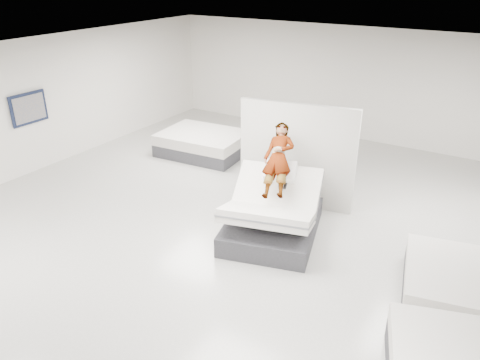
{
  "coord_description": "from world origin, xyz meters",
  "views": [
    {
      "loc": [
        4.07,
        -6.05,
        4.72
      ],
      "look_at": [
        -0.18,
        0.79,
        1.0
      ],
      "focal_mm": 35.0,
      "sensor_mm": 36.0,
      "label": 1
    }
  ],
  "objects": [
    {
      "name": "room",
      "position": [
        0.0,
        0.0,
        1.6
      ],
      "size": [
        14.0,
        14.04,
        3.2
      ],
      "color": "#B7B6AD",
      "rests_on": "ground"
    },
    {
      "name": "hero_bed",
      "position": [
        0.52,
        0.84,
        0.42
      ],
      "size": [
        2.13,
        2.5,
        1.27
      ],
      "color": "#3B3B41",
      "rests_on": "floor"
    },
    {
      "name": "person",
      "position": [
        0.44,
        1.14,
        1.25
      ],
      "size": [
        0.9,
        1.42,
        1.41
      ],
      "primitive_type": "imported",
      "rotation": [
        0.73,
        0.0,
        0.27
      ],
      "color": "slate",
      "rests_on": "hero_bed"
    },
    {
      "name": "remote",
      "position": [
        0.75,
        0.86,
        1.08
      ],
      "size": [
        0.09,
        0.15,
        0.08
      ],
      "primitive_type": "cube",
      "rotation": [
        0.35,
        0.0,
        0.27
      ],
      "color": "black",
      "rests_on": "person"
    },
    {
      "name": "divider_panel",
      "position": [
        0.32,
        2.22,
        1.11
      ],
      "size": [
        2.43,
        0.54,
        2.23
      ],
      "primitive_type": "cube",
      "rotation": [
        0.0,
        0.0,
        0.18
      ],
      "color": "beige",
      "rests_on": "floor"
    },
    {
      "name": "flat_bed_right_far",
      "position": [
        3.71,
        0.69,
        0.24
      ],
      "size": [
        1.65,
        1.99,
        0.48
      ],
      "color": "#3B3B41",
      "rests_on": "floor"
    },
    {
      "name": "flat_bed_left_far",
      "position": [
        -3.07,
        3.56,
        0.3
      ],
      "size": [
        2.33,
        1.82,
        0.61
      ],
      "color": "#3B3B41",
      "rests_on": "floor"
    },
    {
      "name": "wall_poster",
      "position": [
        -5.93,
        0.5,
        1.6
      ],
      "size": [
        0.06,
        0.95,
        0.75
      ],
      "color": "black",
      "rests_on": "wall_left"
    }
  ]
}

